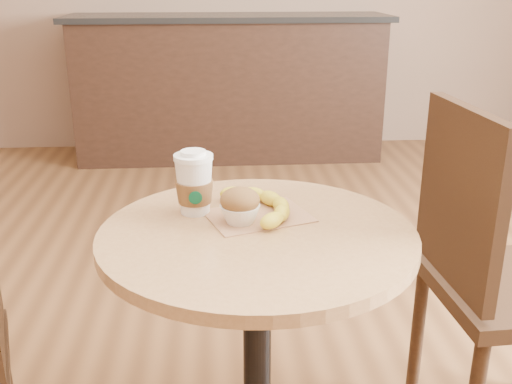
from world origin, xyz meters
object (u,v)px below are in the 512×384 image
(muffin, at_px, (240,206))
(banana, at_px, (258,206))
(chair_right, at_px, (496,272))
(coffee_cup, at_px, (194,185))
(cafe_table, at_px, (257,307))

(muffin, relative_size, banana, 0.37)
(chair_right, xyz_separation_m, banana, (-0.65, -0.03, 0.22))
(chair_right, xyz_separation_m, coffee_cup, (-0.80, -0.00, 0.27))
(cafe_table, distance_m, banana, 0.25)
(cafe_table, xyz_separation_m, muffin, (-0.04, 0.04, 0.25))
(cafe_table, relative_size, banana, 2.89)
(chair_right, height_order, muffin, chair_right)
(cafe_table, xyz_separation_m, coffee_cup, (-0.15, 0.12, 0.27))
(cafe_table, bearing_deg, chair_right, 10.75)
(cafe_table, bearing_deg, muffin, 129.89)
(cafe_table, bearing_deg, banana, 84.77)
(cafe_table, bearing_deg, coffee_cup, 140.07)
(banana, bearing_deg, coffee_cup, 152.59)
(cafe_table, relative_size, chair_right, 0.75)
(coffee_cup, xyz_separation_m, muffin, (0.11, -0.08, -0.03))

